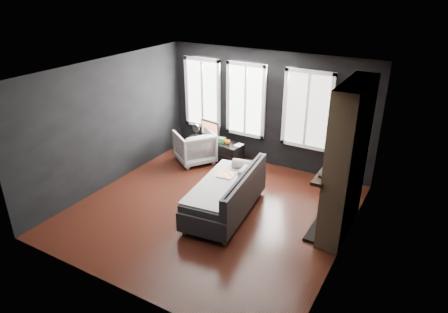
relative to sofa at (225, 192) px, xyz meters
The scene contains 18 objects.
floor 0.53m from the sofa, 167.63° to the right, with size 5.00×5.00×0.00m, color black.
ceiling 2.26m from the sofa, 167.63° to the right, with size 5.00×5.00×0.00m, color white.
wall_back 2.62m from the sofa, 96.10° to the left, with size 5.00×0.02×2.70m, color black.
wall_left 2.90m from the sofa, behind, with size 0.02×5.00×2.70m, color black.
wall_right 2.41m from the sofa, ahead, with size 0.02×5.00×2.70m, color black.
windows 3.16m from the sofa, 106.48° to the left, with size 4.00×0.16×1.76m, color white, non-canonical shape.
fireplace 2.29m from the sofa, 14.91° to the left, with size 0.70×1.62×2.70m, color #93724C, non-canonical shape.
sofa is the anchor object (origin of this frame).
stripe_pillow 0.47m from the sofa, 63.43° to the left, with size 0.08×0.36×0.36m, color gray.
armchair 2.41m from the sofa, 137.39° to the left, with size 0.84×0.79×0.87m, color silver.
media_console 2.50m from the sofa, 124.97° to the left, with size 1.42×0.44×0.49m, color black, non-canonical shape.
monitor 2.66m from the sofa, 127.56° to the left, with size 0.58×0.12×0.52m, color black, non-canonical shape.
desk_fan 2.91m from the sofa, 134.11° to the left, with size 0.22×0.22×0.31m, color #A9A9A9, non-canonical shape.
mug 2.25m from the sofa, 118.28° to the left, with size 0.13×0.10×0.13m, color orange.
book 2.23m from the sofa, 112.87° to the left, with size 0.16×0.02×0.22m, color #B2A88F.
storage_box 2.37m from the sofa, 122.19° to the left, with size 0.21×0.14×0.12m, color #2E6530.
mantel_vase 2.22m from the sofa, 29.03° to the left, with size 0.16×0.17×0.16m, color gold.
mantel_clock 1.96m from the sofa, ahead, with size 0.12×0.12×0.04m, color black.
Camera 1 is at (3.52, -5.66, 4.18)m, focal length 32.00 mm.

